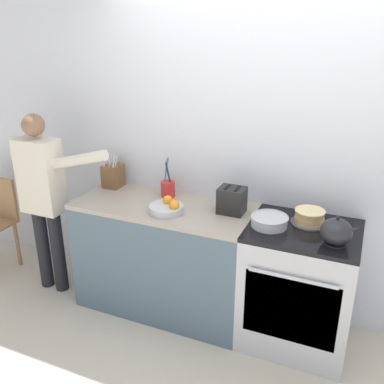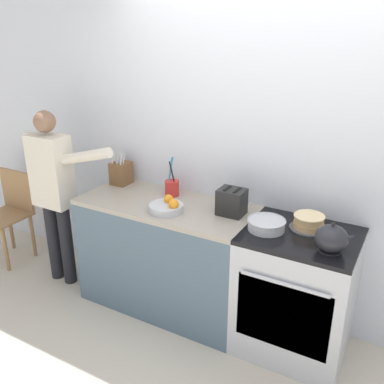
% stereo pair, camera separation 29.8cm
% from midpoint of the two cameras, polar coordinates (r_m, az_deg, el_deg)
% --- Properties ---
extents(ground_plane, '(16.00, 16.00, 0.00)m').
position_cam_midpoint_polar(ground_plane, '(3.26, 7.88, -20.82)').
color(ground_plane, beige).
extents(wall_back, '(8.00, 0.04, 2.60)m').
position_cam_midpoint_polar(wall_back, '(3.15, 13.43, 4.66)').
color(wall_back, silver).
rests_on(wall_back, ground_plane).
extents(counter_cabinet, '(1.37, 0.62, 0.91)m').
position_cam_midpoint_polar(counter_cabinet, '(3.46, -0.88, -8.46)').
color(counter_cabinet, '#4C6070').
rests_on(counter_cabinet, ground_plane).
extents(stove_range, '(0.74, 0.65, 0.91)m').
position_cam_midpoint_polar(stove_range, '(3.15, 16.39, -12.85)').
color(stove_range, '#B7BABF').
rests_on(stove_range, ground_plane).
extents(layer_cake, '(0.25, 0.25, 0.10)m').
position_cam_midpoint_polar(layer_cake, '(2.98, 18.10, -3.95)').
color(layer_cake, '#4C4C51').
rests_on(layer_cake, stove_range).
extents(tea_kettle, '(0.24, 0.20, 0.19)m').
position_cam_midpoint_polar(tea_kettle, '(2.74, 21.17, -5.90)').
color(tea_kettle, '#232328').
rests_on(tea_kettle, stove_range).
extents(mixing_bowl, '(0.26, 0.26, 0.07)m').
position_cam_midpoint_polar(mixing_bowl, '(2.90, 12.82, -4.32)').
color(mixing_bowl, '#B7BABF').
rests_on(mixing_bowl, stove_range).
extents(knife_block, '(0.14, 0.16, 0.29)m').
position_cam_midpoint_polar(knife_block, '(3.64, -7.15, 2.53)').
color(knife_block, brown).
rests_on(knife_block, counter_cabinet).
extents(utensil_crock, '(0.11, 0.11, 0.31)m').
position_cam_midpoint_polar(utensil_crock, '(3.38, -0.18, 0.61)').
color(utensil_crock, red).
rests_on(utensil_crock, counter_cabinet).
extents(fruit_bowl, '(0.25, 0.25, 0.11)m').
position_cam_midpoint_polar(fruit_bowl, '(3.10, -0.59, -2.03)').
color(fruit_bowl, '#B7BABF').
rests_on(fruit_bowl, counter_cabinet).
extents(toaster, '(0.20, 0.16, 0.19)m').
position_cam_midpoint_polar(toaster, '(3.07, 8.10, -1.37)').
color(toaster, black).
rests_on(toaster, counter_cabinet).
extents(person_baker, '(0.90, 0.20, 1.55)m').
position_cam_midpoint_polar(person_baker, '(3.72, -15.84, 0.82)').
color(person_baker, black).
rests_on(person_baker, ground_plane).
extents(dining_chair, '(0.40, 0.40, 0.87)m').
position_cam_midpoint_polar(dining_chair, '(4.44, -21.23, -2.18)').
color(dining_chair, '#997047').
rests_on(dining_chair, ground_plane).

